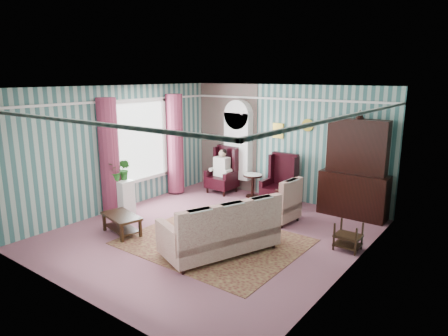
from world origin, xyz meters
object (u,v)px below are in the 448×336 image
Objects in this scene: plant_stand at (122,197)px; wingback_left at (222,170)px; round_side_table at (253,186)px; wingback_right at (279,180)px; sofa at (220,228)px; bookcase at (238,151)px; floral_armchair at (279,201)px; dresser_hutch at (355,165)px; coffee_table at (122,224)px; seated_woman at (222,171)px; nest_table at (348,236)px.

wingback_left is at bearing 73.78° from plant_stand.
round_side_table is (0.90, 0.15, -0.33)m from wingback_left.
sofa is at bearing -80.48° from wingback_right.
bookcase is at bearing 71.51° from plant_stand.
round_side_table is 0.65× the size of floral_armchair.
floral_armchair reaches higher than round_side_table.
dresser_hutch reaches higher than wingback_right.
floral_armchair is (0.57, -1.01, -0.16)m from wingback_right.
plant_stand is (-1.05, -3.14, -0.72)m from bookcase.
dresser_hutch is at bearing 48.85° from coffee_table.
wingback_left is 3.57m from coffee_table.
round_side_table is (-0.85, 0.15, -0.33)m from wingback_right.
wingback_left is 0.97m from round_side_table.
seated_woman is 1.30× the size of coffee_table.
coffee_table is (-0.73, -3.69, -0.10)m from round_side_table.
wingback_left is 1.75m from wingback_right.
sofa reaches higher than round_side_table.
wingback_left is at bearing -122.66° from bookcase.
plant_stand is at bearing -166.16° from nest_table.
bookcase is 4.02m from sofa.
dresser_hutch is 5.16m from coffee_table.
seated_woman is at bearing 73.78° from plant_stand.
sofa is (2.01, -3.42, -0.65)m from bookcase.
nest_table is (4.07, -1.55, -0.35)m from wingback_left.
round_side_table is (-2.60, -0.12, -0.88)m from dresser_hutch.
nest_table is at bearing 13.84° from plant_stand.
wingback_right is 1.56× the size of plant_stand.
wingback_left reaches higher than seated_woman.
wingback_left reaches higher than round_side_table.
dresser_hutch is 1.88m from floral_armchair.
dresser_hutch is 1.86m from wingback_right.
dresser_hutch is 2.54× the size of floral_armchair.
nest_table is at bearing -101.31° from floral_armchair.
coffee_table is at bearing -87.28° from wingback_left.
floral_armchair is at bearing -39.25° from round_side_table.
dresser_hutch is 3.60m from sofa.
bookcase is 2.47× the size of coffee_table.
wingback_right reaches higher than coffee_table.
coffee_table is (-3.33, -3.81, -0.98)m from dresser_hutch.
round_side_table is 0.66× the size of coffee_table.
sofa is at bearing 13.70° from coffee_table.
wingback_left and wingback_right have the same top height.
wingback_left is at bearing -175.59° from dresser_hutch.
plant_stand is 3.07m from sofa.
seated_woman is 3.57m from coffee_table.
sofa is (2.26, -3.03, -0.12)m from seated_woman.
nest_table is at bearing -72.61° from dresser_hutch.
dresser_hutch is at bearing 4.41° from wingback_left.
seated_woman reaches higher than plant_stand.
bookcase is 1.90× the size of seated_woman.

